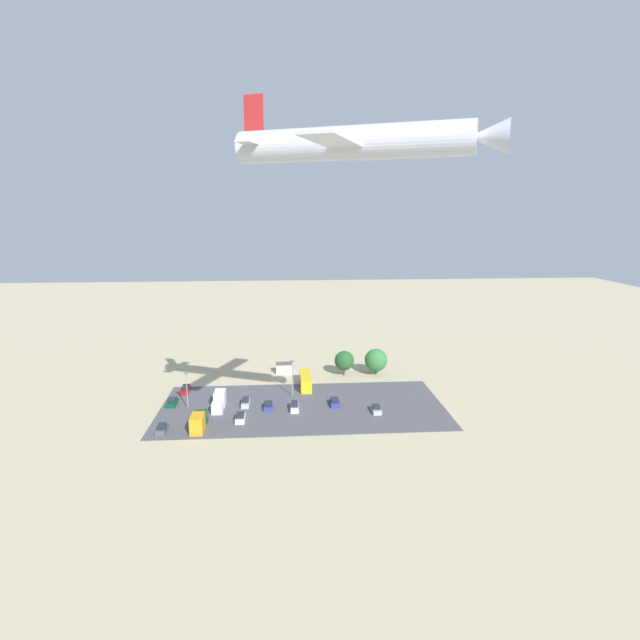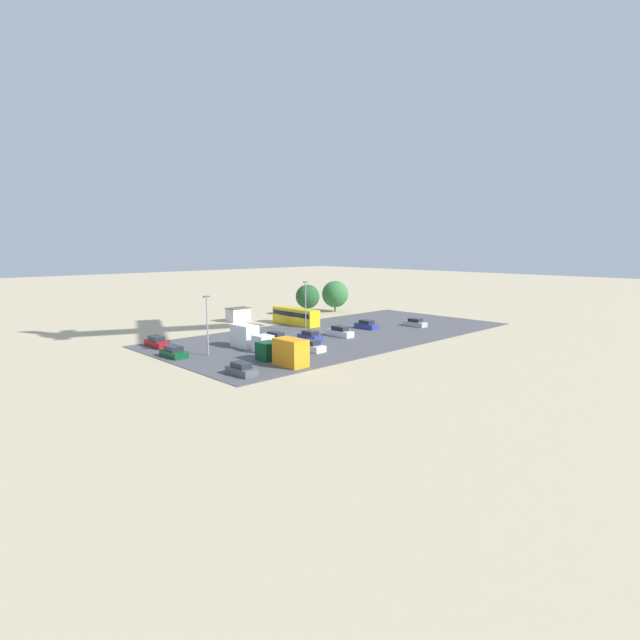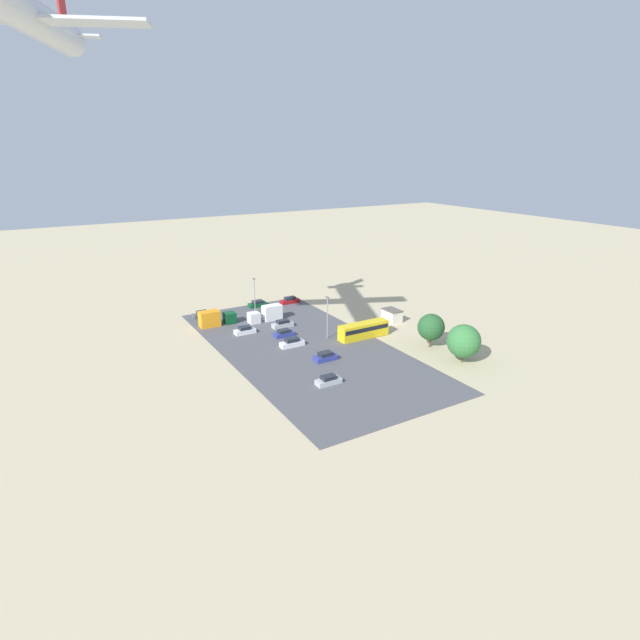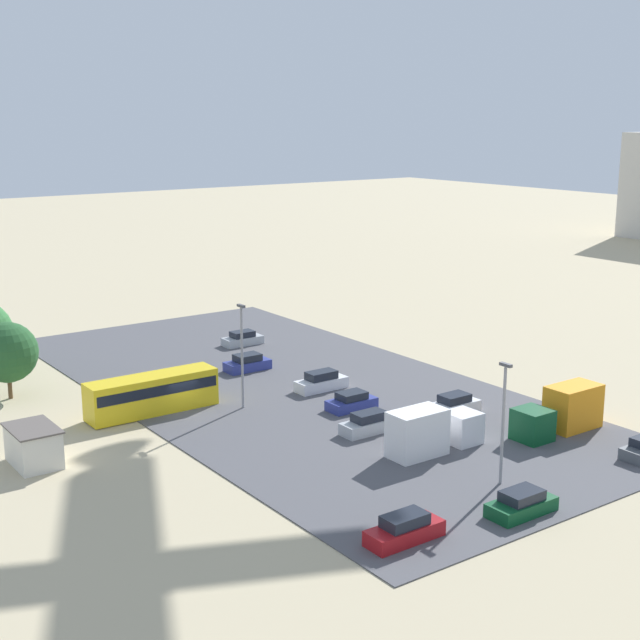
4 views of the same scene
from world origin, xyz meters
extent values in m
plane|color=tan|center=(0.00, 0.00, 0.00)|extent=(400.00, 400.00, 0.00)
cube|color=#4C4C51|center=(0.00, 10.72, 0.04)|extent=(61.88, 29.52, 0.08)
cube|color=silver|center=(3.99, -13.40, 1.28)|extent=(4.18, 2.77, 2.56)
cube|color=#59514C|center=(3.99, -13.40, 2.62)|extent=(4.42, 3.01, 0.12)
cube|color=gold|center=(-1.20, -2.13, 1.60)|extent=(2.55, 10.66, 3.05)
cube|color=black|center=(-1.20, -2.13, 2.15)|extent=(2.59, 10.24, 0.85)
cube|color=#ADB2B7|center=(12.55, 9.04, 0.54)|extent=(1.71, 4.53, 0.92)
cube|color=#1E232D|center=(12.55, 9.04, 1.33)|extent=(1.43, 2.54, 0.67)
cube|color=maroon|center=(27.40, -0.34, 0.54)|extent=(1.75, 4.69, 0.92)
cube|color=#1E232D|center=(27.40, -0.34, 1.33)|extent=(1.47, 2.63, 0.67)
cube|color=#ADB2B7|center=(-15.57, 14.83, 0.49)|extent=(1.81, 4.20, 0.83)
cube|color=#1E232D|center=(-15.57, 14.83, 1.21)|extent=(1.52, 2.35, 0.61)
cube|color=#0C4723|center=(28.84, 7.62, 0.51)|extent=(1.98, 4.43, 0.86)
cube|color=#1E232D|center=(28.84, 7.62, 1.25)|extent=(1.67, 2.48, 0.63)
cube|color=silver|center=(1.83, 12.37, 0.56)|extent=(1.74, 4.71, 0.96)
cube|color=#1E232D|center=(1.83, 12.37, 1.39)|extent=(1.46, 2.64, 0.70)
cube|color=silver|center=(12.99, 17.45, 0.52)|extent=(1.89, 4.28, 0.88)
cube|color=#1E232D|center=(12.99, 17.45, 1.28)|extent=(1.58, 2.40, 0.64)
cube|color=navy|center=(7.50, 11.31, 0.49)|extent=(1.92, 4.08, 0.83)
cube|color=#1E232D|center=(7.50, 11.31, 1.21)|extent=(1.61, 2.29, 0.61)
cube|color=navy|center=(-7.14, 10.33, 0.52)|extent=(1.94, 4.25, 0.89)
cube|color=#1E232D|center=(-7.14, 10.33, 1.29)|extent=(1.63, 2.38, 0.65)
cube|color=silver|center=(18.19, 13.17, 1.23)|extent=(2.31, 2.31, 2.31)
cube|color=white|center=(18.19, 8.81, 1.73)|extent=(2.31, 4.10, 3.30)
cube|color=#0C4723|center=(20.84, 17.70, 1.26)|extent=(2.47, 2.39, 2.35)
cube|color=orange|center=(20.84, 22.21, 1.76)|extent=(2.47, 4.24, 3.36)
cylinder|color=brown|center=(-11.69, -10.24, 1.05)|extent=(0.36, 0.36, 2.11)
sphere|color=#235128|center=(-11.69, -10.24, 4.03)|extent=(5.11, 5.11, 5.11)
cylinder|color=gray|center=(2.09, 4.32, 4.23)|extent=(0.20, 0.20, 8.30)
cube|color=#4C4C51|center=(2.09, 4.32, 8.56)|extent=(0.90, 0.28, 0.20)
cylinder|color=gray|center=(24.99, 9.94, 3.97)|extent=(0.20, 0.20, 7.79)
cube|color=#4C4C51|center=(24.99, 9.94, 8.05)|extent=(0.90, 0.28, 0.20)
camera|label=1|loc=(3.58, 113.89, 41.72)|focal=28.00mm
camera|label=2|loc=(59.80, 67.99, 14.70)|focal=28.00mm
camera|label=3|loc=(-77.36, 52.76, 35.66)|focal=28.00mm
camera|label=4|loc=(61.82, -30.90, 23.30)|focal=50.00mm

